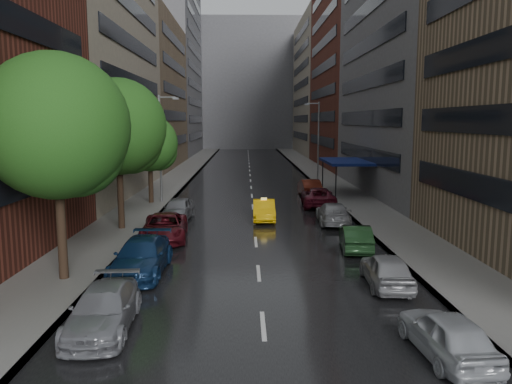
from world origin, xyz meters
TOP-DOWN VIEW (x-y plane):
  - road at (0.00, 50.00)m, footprint 14.00×140.00m
  - sidewalk_left at (-9.00, 50.00)m, footprint 4.00×140.00m
  - sidewalk_right at (9.00, 50.00)m, footprint 4.00×140.00m
  - buildings_left at (-15.00, 58.79)m, footprint 8.00×108.00m
  - buildings_right at (15.00, 56.70)m, footprint 8.05×109.10m
  - building_far at (0.00, 118.00)m, footprint 40.00×14.00m
  - tree_near at (-8.60, 9.00)m, footprint 6.21×6.21m
  - tree_mid at (-8.60, 19.35)m, footprint 6.08×6.08m
  - tree_far at (-8.60, 29.56)m, footprint 4.71×4.71m
  - taxi at (0.71, 22.50)m, footprint 1.58×4.41m
  - parked_cars_left at (-5.40, 13.32)m, footprint 3.00×23.72m
  - parked_cars_right at (5.40, 20.23)m, footprint 3.01×36.93m
  - street_lamp_left at (-7.72, 30.00)m, footprint 1.74×0.22m
  - street_lamp_right at (7.72, 45.00)m, footprint 1.74×0.22m
  - awning at (8.98, 35.00)m, footprint 4.00×8.00m

SIDE VIEW (x-z plane):
  - road at x=0.00m, z-range 0.00..0.01m
  - sidewalk_left at x=-9.00m, z-range 0.00..0.15m
  - sidewalk_right at x=9.00m, z-range 0.00..0.15m
  - taxi at x=0.71m, z-range 0.00..1.45m
  - parked_cars_right at x=5.40m, z-range -0.05..1.56m
  - parked_cars_left at x=-5.40m, z-range -0.03..1.58m
  - awning at x=8.98m, z-range 1.57..4.70m
  - street_lamp_left at x=-7.72m, z-range 0.39..9.39m
  - street_lamp_right at x=7.72m, z-range 0.39..9.39m
  - tree_far at x=-8.60m, z-range 1.38..8.89m
  - tree_mid at x=-8.60m, z-range 1.79..11.48m
  - tree_near at x=-8.60m, z-range 1.83..11.72m
  - buildings_right at x=15.00m, z-range -2.97..33.03m
  - buildings_left at x=-15.00m, z-range -3.01..34.99m
  - building_far at x=0.00m, z-range 0.00..32.00m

